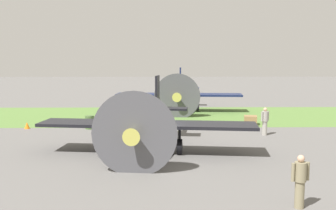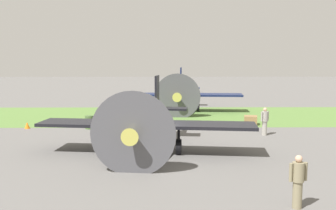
{
  "view_description": "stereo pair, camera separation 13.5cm",
  "coord_description": "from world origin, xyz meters",
  "px_view_note": "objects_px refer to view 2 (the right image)",
  "views": [
    {
      "loc": [
        -0.24,
        18.94,
        4.75
      ],
      "look_at": [
        -0.67,
        -8.27,
        1.45
      ],
      "focal_mm": 41.41,
      "sensor_mm": 36.0,
      "label": 1
    },
    {
      "loc": [
        -0.37,
        18.94,
        4.75
      ],
      "look_at": [
        -0.67,
        -8.27,
        1.45
      ],
      "focal_mm": 41.41,
      "sensor_mm": 36.0,
      "label": 2
    }
  ],
  "objects_px": {
    "airplane_wingman": "(179,93)",
    "supply_crate": "(251,120)",
    "runway_marker_cone": "(27,125)",
    "ground_crew_chief": "(265,121)",
    "ground_crew_mechanic": "(298,180)",
    "fuel_drum": "(90,122)",
    "airplane_lead": "(147,120)"
  },
  "relations": [
    {
      "from": "ground_crew_chief",
      "to": "supply_crate",
      "type": "xyz_separation_m",
      "value": [
        0.01,
        -3.83,
        -0.59
      ]
    },
    {
      "from": "airplane_lead",
      "to": "fuel_drum",
      "type": "bearing_deg",
      "value": -50.3
    },
    {
      "from": "ground_crew_mechanic",
      "to": "supply_crate",
      "type": "relative_size",
      "value": 1.92
    },
    {
      "from": "ground_crew_mechanic",
      "to": "runway_marker_cone",
      "type": "distance_m",
      "value": 19.61
    },
    {
      "from": "runway_marker_cone",
      "to": "airplane_wingman",
      "type": "bearing_deg",
      "value": -140.86
    },
    {
      "from": "airplane_wingman",
      "to": "ground_crew_chief",
      "type": "bearing_deg",
      "value": 118.08
    },
    {
      "from": "airplane_lead",
      "to": "runway_marker_cone",
      "type": "distance_m",
      "value": 10.81
    },
    {
      "from": "fuel_drum",
      "to": "supply_crate",
      "type": "distance_m",
      "value": 11.34
    },
    {
      "from": "ground_crew_chief",
      "to": "fuel_drum",
      "type": "height_order",
      "value": "ground_crew_chief"
    },
    {
      "from": "airplane_wingman",
      "to": "fuel_drum",
      "type": "bearing_deg",
      "value": 58.65
    },
    {
      "from": "airplane_wingman",
      "to": "runway_marker_cone",
      "type": "distance_m",
      "value": 13.85
    },
    {
      "from": "airplane_wingman",
      "to": "supply_crate",
      "type": "distance_m",
      "value": 8.88
    },
    {
      "from": "airplane_wingman",
      "to": "ground_crew_chief",
      "type": "distance_m",
      "value": 12.18
    },
    {
      "from": "supply_crate",
      "to": "runway_marker_cone",
      "type": "xyz_separation_m",
      "value": [
        15.51,
        1.36,
        -0.1
      ]
    },
    {
      "from": "ground_crew_chief",
      "to": "ground_crew_mechanic",
      "type": "bearing_deg",
      "value": 48.58
    },
    {
      "from": "fuel_drum",
      "to": "ground_crew_chief",
      "type": "bearing_deg",
      "value": 168.3
    },
    {
      "from": "ground_crew_chief",
      "to": "supply_crate",
      "type": "height_order",
      "value": "ground_crew_chief"
    },
    {
      "from": "ground_crew_chief",
      "to": "supply_crate",
      "type": "bearing_deg",
      "value": -121.62
    },
    {
      "from": "ground_crew_chief",
      "to": "airplane_lead",
      "type": "bearing_deg",
      "value": -1.44
    },
    {
      "from": "airplane_lead",
      "to": "ground_crew_chief",
      "type": "height_order",
      "value": "airplane_lead"
    },
    {
      "from": "fuel_drum",
      "to": "supply_crate",
      "type": "bearing_deg",
      "value": -172.41
    },
    {
      "from": "supply_crate",
      "to": "ground_crew_chief",
      "type": "bearing_deg",
      "value": 90.13
    },
    {
      "from": "fuel_drum",
      "to": "airplane_lead",
      "type": "bearing_deg",
      "value": 122.84
    },
    {
      "from": "supply_crate",
      "to": "fuel_drum",
      "type": "bearing_deg",
      "value": 7.59
    },
    {
      "from": "airplane_wingman",
      "to": "supply_crate",
      "type": "height_order",
      "value": "airplane_wingman"
    },
    {
      "from": "airplane_lead",
      "to": "airplane_wingman",
      "type": "bearing_deg",
      "value": -91.47
    },
    {
      "from": "runway_marker_cone",
      "to": "fuel_drum",
      "type": "bearing_deg",
      "value": 178.16
    },
    {
      "from": "runway_marker_cone",
      "to": "supply_crate",
      "type": "bearing_deg",
      "value": -174.98
    },
    {
      "from": "airplane_lead",
      "to": "airplane_wingman",
      "type": "xyz_separation_m",
      "value": [
        -2.24,
        -15.3,
        0.05
      ]
    },
    {
      "from": "airplane_wingman",
      "to": "supply_crate",
      "type": "bearing_deg",
      "value": 128.01
    },
    {
      "from": "fuel_drum",
      "to": "airplane_wingman",
      "type": "bearing_deg",
      "value": -126.0
    },
    {
      "from": "fuel_drum",
      "to": "supply_crate",
      "type": "height_order",
      "value": "fuel_drum"
    }
  ]
}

